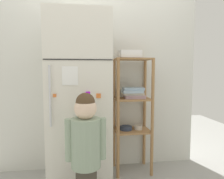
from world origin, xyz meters
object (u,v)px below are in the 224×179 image
(refrigerator, at_px, (80,100))
(fruit_bin, at_px, (131,55))
(pantry_shelf_unit, at_px, (132,104))
(child_standing, at_px, (86,142))

(refrigerator, bearing_deg, fruit_bin, 12.70)
(refrigerator, height_order, pantry_shelf_unit, refrigerator)
(pantry_shelf_unit, bearing_deg, fruit_bin, -138.71)
(child_standing, xyz_separation_m, pantry_shelf_unit, (0.56, 0.71, 0.19))
(refrigerator, relative_size, pantry_shelf_unit, 1.32)
(refrigerator, height_order, child_standing, refrigerator)
(refrigerator, xyz_separation_m, fruit_bin, (0.59, 0.13, 0.49))
(child_standing, bearing_deg, fruit_bin, 51.91)
(child_standing, height_order, fruit_bin, fruit_bin)
(refrigerator, height_order, fruit_bin, refrigerator)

